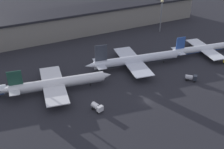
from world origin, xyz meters
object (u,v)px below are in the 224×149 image
Objects in this scene: airplane_2 at (135,60)px; service_vehicle_2 at (97,107)px; airplane_3 at (208,48)px; airplane_1 at (57,83)px; service_vehicle_3 at (191,78)px.

airplane_2 reaches higher than service_vehicle_2.
airplane_1 is at bearing -170.81° from airplane_3.
airplane_1 is 0.94× the size of airplane_2.
service_vehicle_3 is (15.03, -22.78, -1.96)m from airplane_2.
airplane_1 is at bearing -151.95° from service_vehicle_3.
airplane_2 is 27.36m from service_vehicle_3.
airplane_3 is 32.65m from service_vehicle_3.
airplane_3 is 75.58m from service_vehicle_2.
service_vehicle_3 is at bearing -135.75° from airplane_3.
service_vehicle_3 is at bearing -46.74° from airplane_2.
airplane_2 is at bearing 170.81° from service_vehicle_3.
service_vehicle_3 is (55.19, -19.36, -1.90)m from airplane_1.
airplane_2 is 1.05× the size of airplane_3.
airplane_1 is 9.32× the size of service_vehicle_3.
service_vehicle_2 is at bearing -132.99° from airplane_2.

